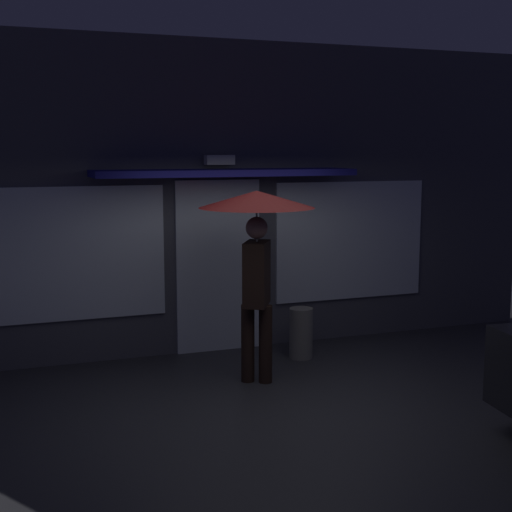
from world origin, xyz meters
The scene contains 4 objects.
ground_plane centered at (0.00, 0.00, 0.00)m, with size 18.00×18.00×0.00m, color #2D2D33.
building_facade centered at (0.00, 2.34, 1.95)m, with size 9.30×1.00×3.93m.
person_with_umbrella centered at (0.02, 0.80, 1.74)m, with size 1.26×1.26×2.14m.
sidewalk_bollard centered at (0.86, 1.49, 0.32)m, with size 0.29×0.29×0.63m, color slate.
Camera 1 is at (-2.65, -6.44, 2.58)m, focal length 50.19 mm.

